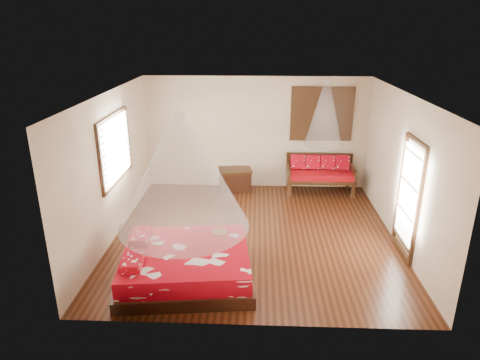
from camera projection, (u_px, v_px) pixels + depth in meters
The scene contains 10 objects.
room at pixel (255, 168), 8.09m from camera, with size 5.54×5.54×2.84m.
bed at pixel (185, 264), 7.04m from camera, with size 2.31×2.13×0.64m.
daybed at pixel (320, 172), 10.56m from camera, with size 1.64×0.73×0.94m.
storage_chest at pixel (235, 179), 10.80m from camera, with size 0.89×0.71×0.55m.
shutter_panel at pixel (322, 114), 10.41m from camera, with size 1.52×0.06×1.32m.
window_left at pixel (116, 148), 8.28m from camera, with size 0.10×1.74×1.34m.
glazed_door at pixel (408, 199), 7.54m from camera, with size 0.08×1.02×2.16m.
wine_tray at pixel (220, 230), 7.53m from camera, with size 0.27×0.27×0.22m.
mosquito_net_main at pixel (182, 172), 6.49m from camera, with size 2.06×2.06×1.80m, color white.
mosquito_net_daybed at pixel (325, 114), 9.93m from camera, with size 0.89×0.89×1.50m, color white.
Camera 1 is at (0.04, -7.68, 3.98)m, focal length 32.00 mm.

